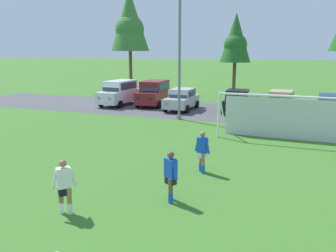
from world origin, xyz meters
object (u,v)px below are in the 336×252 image
object	(u,v)px
player_winger_left	(171,176)
parked_car_slot_left	(154,93)
player_striker_near	(202,152)
parked_car_slot_right	(331,107)
street_lamp	(182,57)
player_midfield_center	(64,187)
parked_car_slot_center_left	(182,99)
soccer_goal	(290,116)
parked_car_slot_center_right	(281,102)
parked_car_slot_far_left	(120,93)
parked_car_slot_center	(237,101)

from	to	relation	value
player_winger_left	parked_car_slot_left	world-z (taller)	parked_car_slot_left
player_striker_near	parked_car_slot_right	distance (m)	14.48
player_striker_near	street_lamp	world-z (taller)	street_lamp
player_midfield_center	parked_car_slot_center_left	bearing A→B (deg)	97.22
player_winger_left	soccer_goal	bearing A→B (deg)	69.89
parked_car_slot_center_left	parked_car_slot_center_right	size ratio (longest dim) A/B	0.98
parked_car_slot_left	soccer_goal	bearing A→B (deg)	-37.18
player_striker_near	parked_car_slot_far_left	bearing A→B (deg)	128.22
player_striker_near	parked_car_slot_center_left	distance (m)	14.50
player_winger_left	parked_car_slot_far_left	world-z (taller)	parked_car_slot_far_left
parked_car_slot_center	parked_car_slot_far_left	bearing A→B (deg)	-179.73
player_midfield_center	parked_car_slot_center_right	world-z (taller)	parked_car_slot_center_right
parked_car_slot_center_right	parked_car_slot_right	bearing A→B (deg)	-23.28
parked_car_slot_right	parked_car_slot_far_left	bearing A→B (deg)	177.25
player_midfield_center	parked_car_slot_center	size ratio (longest dim) A/B	0.38
player_striker_near	parked_car_slot_center_left	size ratio (longest dim) A/B	0.39
parked_car_slot_center	street_lamp	bearing A→B (deg)	-125.84
parked_car_slot_left	parked_car_slot_center	xyz separation A→B (m)	(7.32, -0.76, -0.24)
parked_car_slot_far_left	parked_car_slot_right	xyz separation A→B (m)	(16.85, -0.81, -0.24)
parked_car_slot_left	parked_car_slot_right	size ratio (longest dim) A/B	1.08
soccer_goal	street_lamp	size ratio (longest dim) A/B	0.90
soccer_goal	parked_car_slot_right	xyz separation A→B (m)	(2.62, 6.92, -0.42)
parked_car_slot_center_right	parked_car_slot_right	world-z (taller)	same
parked_car_slot_right	street_lamp	bearing A→B (deg)	-160.04
player_striker_near	parked_car_slot_center	xyz separation A→B (m)	(-0.81, 14.15, 0.05)
parked_car_slot_right	street_lamp	xyz separation A→B (m)	(-9.73, -3.54, 3.41)
player_midfield_center	parked_car_slot_right	world-z (taller)	parked_car_slot_right
parked_car_slot_left	parked_car_slot_center_right	world-z (taller)	parked_car_slot_left
player_winger_left	parked_car_slot_left	bearing A→B (deg)	113.83
parked_car_slot_center_left	player_midfield_center	bearing A→B (deg)	-82.78
parked_car_slot_left	parked_car_slot_center	world-z (taller)	parked_car_slot_left
parked_car_slot_left	street_lamp	distance (m)	7.34
parked_car_slot_center_left	parked_car_slot_right	xyz separation A→B (m)	(10.93, -0.26, 0.00)
player_winger_left	parked_car_slot_far_left	bearing A→B (deg)	122.51
soccer_goal	parked_car_slot_center_right	distance (m)	8.41
parked_car_slot_left	parked_car_slot_center	bearing A→B (deg)	-5.92
player_winger_left	parked_car_slot_center	xyz separation A→B (m)	(-0.55, 17.05, 0.05)
parked_car_slot_left	parked_car_slot_center_left	distance (m)	3.26
player_striker_near	player_midfield_center	world-z (taller)	same
player_winger_left	parked_car_slot_center_right	bearing A→B (deg)	81.41
parked_car_slot_center_left	parked_car_slot_center	bearing A→B (deg)	7.85
parked_car_slot_center_right	soccer_goal	bearing A→B (deg)	-85.02
parked_car_slot_center_left	parked_car_slot_center	xyz separation A→B (m)	(4.37, 0.60, 0.00)
parked_car_slot_far_left	parked_car_slot_center_right	world-z (taller)	parked_car_slot_far_left
parked_car_slot_left	parked_car_slot_center_left	xyz separation A→B (m)	(2.95, -1.36, -0.24)
parked_car_slot_center	street_lamp	world-z (taller)	street_lamp
parked_car_slot_right	parked_car_slot_center	bearing A→B (deg)	172.55
parked_car_slot_center	parked_car_slot_center_right	world-z (taller)	same
soccer_goal	parked_car_slot_left	distance (m)	14.13
parked_car_slot_center	parked_car_slot_center_right	size ratio (longest dim) A/B	0.99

